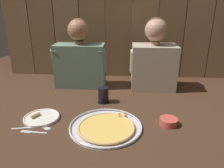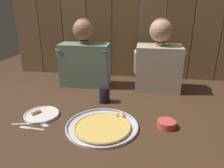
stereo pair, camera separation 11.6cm
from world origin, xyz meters
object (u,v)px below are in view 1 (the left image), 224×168
Objects in this scene: pizza_tray at (106,127)px; drinking_glass at (103,95)px; dipping_bowl at (169,121)px; dinner_plate at (42,117)px; diner_left at (80,57)px; diner_right at (154,58)px.

drinking_glass is (-0.05, 0.35, 0.05)m from pizza_tray.
drinking_glass is 1.08× the size of dipping_bowl.
dipping_bowl is (0.79, -0.01, 0.01)m from dinner_plate.
dipping_bowl is at bearing -42.91° from diner_left.
diner_right is (0.63, 0.00, 0.00)m from diner_left.
dinner_plate is 0.38× the size of diner_right.
diner_left is at bearing -179.98° from diner_right.
pizza_tray is 0.36m from drinking_glass.
diner_right reaches higher than drinking_glass.
diner_left is (-0.23, 0.33, 0.20)m from drinking_glass.
diner_right is (0.34, 0.68, 0.25)m from pizza_tray.
diner_right is at bearing 38.35° from dinner_plate.
diner_right is (-0.03, 0.61, 0.24)m from dipping_bowl.
diner_left is at bearing 77.66° from dinner_plate.
dipping_bowl is 0.19× the size of diner_left.
drinking_glass is at bearing -54.30° from diner_left.
drinking_glass is at bearing 145.99° from dipping_bowl.
dipping_bowl is at bearing -86.89° from diner_right.
drinking_glass is 0.45m from diner_left.
diner_left is 0.99× the size of diner_right.
drinking_glass is 0.55m from diner_right.
drinking_glass is 0.20× the size of diner_right.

